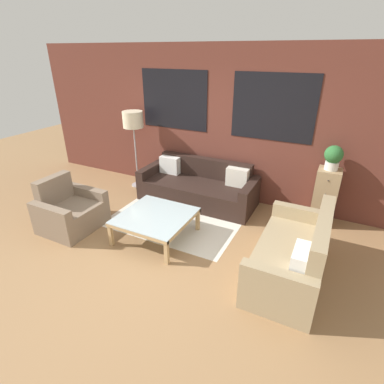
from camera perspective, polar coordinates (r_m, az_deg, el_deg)
The scene contains 10 objects.
ground_plane at distance 4.35m, azimuth -7.84°, elevation -12.63°, with size 16.00×16.00×0.00m, color #9E754C.
wall_back_brick at distance 5.73m, azimuth 5.34°, elevation 12.64°, with size 8.40×0.09×2.80m.
rug at distance 5.26m, azimuth -2.94°, elevation -5.02°, with size 2.18×1.59×0.00m.
couch_dark at distance 5.75m, azimuth 1.22°, elevation 0.84°, with size 2.21×0.88×0.78m.
settee_vintage at distance 4.07m, azimuth 18.70°, elevation -11.58°, with size 0.80×1.68×0.92m.
armchair_corner at distance 5.29m, azimuth -22.20°, elevation -3.49°, with size 0.80×0.91×0.84m.
coffee_table at distance 4.62m, azimuth -6.97°, elevation -4.91°, with size 1.04×1.04×0.40m.
floor_lamp at distance 6.22m, azimuth -11.15°, elevation 12.92°, with size 0.41×0.41×1.58m.
drawer_cabinet at distance 5.41m, azimuth 23.99°, elevation -0.80°, with size 0.36×0.38×0.95m.
potted_plant at distance 5.17m, azimuth 25.33°, elevation 6.10°, with size 0.28×0.28×0.39m.
Camera 1 is at (2.05, -2.77, 2.67)m, focal length 28.00 mm.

